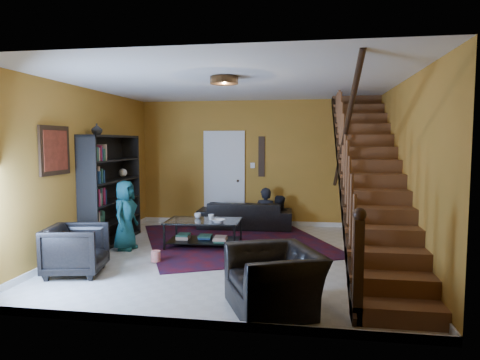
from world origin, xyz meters
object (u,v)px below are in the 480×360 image
object	(u,v)px
bookshelf	(112,191)
coffee_table	(204,231)
sofa	(245,215)
armchair_right	(274,280)
armchair_left	(76,250)

from	to	relation	value
bookshelf	coffee_table	world-z (taller)	bookshelf
bookshelf	sofa	xyz separation A→B (m)	(2.25, 1.70, -0.67)
bookshelf	coffee_table	distance (m)	1.89
bookshelf	sofa	world-z (taller)	bookshelf
bookshelf	sofa	bearing A→B (deg)	37.09
sofa	bookshelf	bearing A→B (deg)	34.66
sofa	armchair_right	xyz separation A→B (m)	(0.98, -4.42, 0.05)
sofa	armchair_left	distance (m)	4.06
sofa	armchair_left	world-z (taller)	armchair_left
armchair_left	armchair_right	size ratio (longest dim) A/B	0.74
armchair_right	coffee_table	xyz separation A→B (m)	(-1.46, 2.63, -0.05)
armchair_left	armchair_right	xyz separation A→B (m)	(2.87, -0.83, -0.01)
armchair_left	armchair_right	world-z (taller)	armchair_left
armchair_right	armchair_left	bearing A→B (deg)	-130.28
bookshelf	armchair_left	world-z (taller)	bookshelf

